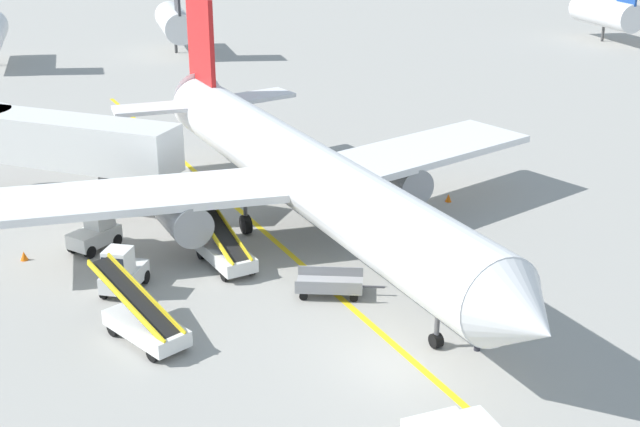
{
  "coord_description": "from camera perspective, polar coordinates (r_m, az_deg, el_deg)",
  "views": [
    {
      "loc": [
        -10.32,
        -24.8,
        16.23
      ],
      "look_at": [
        -0.76,
        8.95,
        2.5
      ],
      "focal_mm": 47.38,
      "sensor_mm": 36.0,
      "label": 1
    }
  ],
  "objects": [
    {
      "name": "taxi_line_yellow",
      "position": [
        35.25,
        1.76,
        -6.04
      ],
      "size": [
        15.43,
        78.61,
        0.01
      ],
      "primitive_type": "cube",
      "rotation": [
        0.0,
        0.0,
        0.19
      ],
      "color": "yellow",
      "rests_on": "ground"
    },
    {
      "name": "ground_plane",
      "position": [
        31.38,
        5.89,
        -9.89
      ],
      "size": [
        300.0,
        300.0,
        0.0
      ],
      "primitive_type": "plane",
      "color": "#9E9B93"
    },
    {
      "name": "baggage_tug_near_wing",
      "position": [
        41.36,
        -14.89,
        -1.09
      ],
      "size": [
        2.66,
        2.56,
        2.1
      ],
      "color": "silver",
      "rests_on": "ground"
    },
    {
      "name": "airliner",
      "position": [
        40.54,
        -1.5,
        2.95
      ],
      "size": [
        28.09,
        35.17,
        10.1
      ],
      "color": "white",
      "rests_on": "ground"
    },
    {
      "name": "belt_loader_forward_hold",
      "position": [
        32.82,
        -11.8,
        -7.21
      ],
      "size": [
        3.52,
        4.98,
        2.59
      ],
      "color": "silver",
      "rests_on": "ground"
    },
    {
      "name": "distant_aircraft_mid_left",
      "position": [
        88.94,
        -9.79,
        12.67
      ],
      "size": [
        3.0,
        10.1,
        8.8
      ],
      "color": "silver",
      "rests_on": "ground"
    },
    {
      "name": "belt_loader_aft_hold",
      "position": [
        38.48,
        -6.51,
        -2.45
      ],
      "size": [
        2.45,
        5.16,
        2.59
      ],
      "color": "silver",
      "rests_on": "ground"
    },
    {
      "name": "distant_aircraft_mid_right",
      "position": [
        99.52,
        18.77,
        12.78
      ],
      "size": [
        3.0,
        10.1,
        8.8
      ],
      "color": "silver",
      "rests_on": "ground"
    },
    {
      "name": "baggage_tug_by_cargo_door",
      "position": [
        36.69,
        -13.21,
        -3.88
      ],
      "size": [
        2.27,
        2.73,
        2.1
      ],
      "color": "silver",
      "rests_on": "ground"
    },
    {
      "name": "safety_cone_nose_left",
      "position": [
        41.32,
        -19.36,
        -2.71
      ],
      "size": [
        0.36,
        0.36,
        0.44
      ],
      "primitive_type": "cone",
      "color": "orange",
      "rests_on": "ground"
    },
    {
      "name": "jet_bridge",
      "position": [
        47.14,
        -17.77,
        4.73
      ],
      "size": [
        11.77,
        9.61,
        4.85
      ],
      "color": "silver",
      "rests_on": "ground"
    },
    {
      "name": "ground_crew_wing_walker",
      "position": [
        36.72,
        11.58,
        -3.75
      ],
      "size": [
        0.36,
        0.24,
        1.7
      ],
      "color": "#26262D",
      "rests_on": "ground"
    },
    {
      "name": "baggage_cart_loaded",
      "position": [
        35.71,
        0.67,
        -4.81
      ],
      "size": [
        3.81,
        2.42,
        0.94
      ],
      "color": "#A5A5A8",
      "rests_on": "ground"
    },
    {
      "name": "safety_cone_wingtip_left",
      "position": [
        37.21,
        6.52,
        -4.26
      ],
      "size": [
        0.36,
        0.36,
        0.44
      ],
      "primitive_type": "cone",
      "color": "orange",
      "rests_on": "ground"
    },
    {
      "name": "safety_cone_nose_right",
      "position": [
        46.66,
        8.67,
        1.06
      ],
      "size": [
        0.36,
        0.36,
        0.44
      ],
      "primitive_type": "cone",
      "color": "orange",
      "rests_on": "ground"
    },
    {
      "name": "ground_crew_marshaller",
      "position": [
        31.99,
        10.66,
        -7.65
      ],
      "size": [
        0.36,
        0.24,
        1.7
      ],
      "color": "#26262D",
      "rests_on": "ground"
    }
  ]
}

